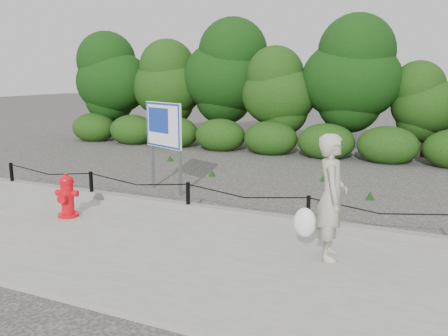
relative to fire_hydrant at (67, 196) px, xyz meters
name	(u,v)px	position (x,y,z in m)	size (l,w,h in m)	color
ground	(188,215)	(1.95, 1.34, -0.49)	(90.00, 90.00, 0.00)	#2D2B28
sidewalk	(130,244)	(1.95, -0.66, -0.45)	(14.00, 4.00, 0.08)	gray
curb	(189,207)	(1.95, 1.39, -0.34)	(14.00, 0.22, 0.14)	slate
chain_barrier	(188,193)	(1.95, 1.34, -0.04)	(10.06, 0.06, 0.60)	black
treeline	(290,80)	(1.25, 10.30, 2.09)	(20.38, 3.79, 4.87)	black
fire_hydrant	(67,196)	(0.00, 0.00, 0.00)	(0.49, 0.51, 0.87)	red
pedestrian	(330,199)	(5.10, 0.07, 0.51)	(0.83, 0.79, 1.91)	#ABA992
advertising_sign	(164,129)	(0.48, 2.80, 1.04)	(1.27, 0.58, 2.17)	slate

